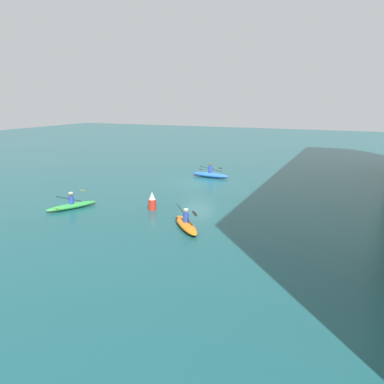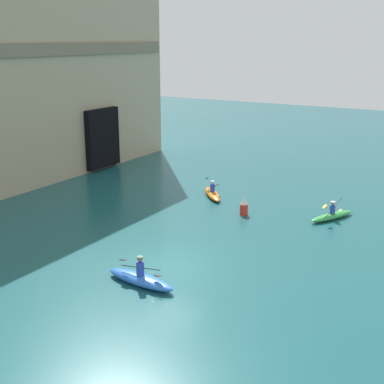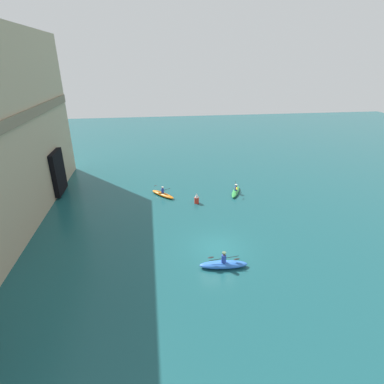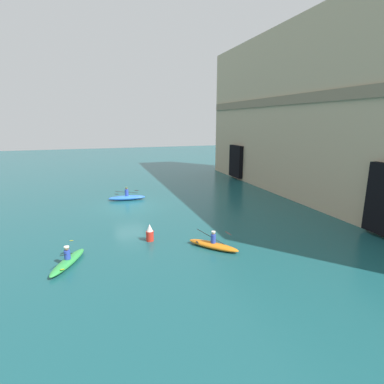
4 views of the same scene
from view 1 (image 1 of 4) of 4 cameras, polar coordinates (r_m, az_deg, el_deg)
name	(u,v)px [view 1 (image 1 of 4)]	position (r m, az deg, el deg)	size (l,w,h in m)	color
ground_plane	(198,183)	(30.21, 0.99, 1.42)	(120.00, 120.00, 0.00)	#195156
kayak_orange	(186,224)	(19.59, -0.91, -4.95)	(2.87, 2.62, 1.15)	orange
kayak_blue	(210,174)	(32.30, 2.81, 2.70)	(1.13, 3.45, 1.25)	blue
kayak_green	(72,205)	(24.17, -17.86, -1.94)	(3.20, 1.97, 1.06)	green
marker_buoy	(152,201)	(22.90, -6.09, -1.44)	(0.47, 0.47, 1.10)	red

